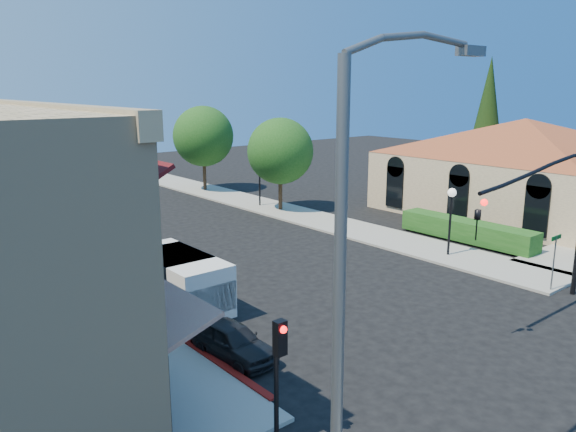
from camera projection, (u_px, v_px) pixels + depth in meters
ground at (506, 366)px, 17.51m from camera, size 120.00×120.00×0.00m
sidewalk_right at (239, 199)px, 43.15m from camera, size 3.50×50.00×0.12m
curb_red_strip at (183, 342)px, 19.18m from camera, size 0.25×10.00×0.06m
mission_building at (522, 157)px, 39.00m from camera, size 30.12×30.12×6.40m
hedge at (466, 242)px, 31.55m from camera, size 1.40×8.00×1.10m
conifer_far at (488, 113)px, 47.02m from camera, size 3.20×3.20×11.00m
street_tree_a at (280, 151)px, 38.51m from camera, size 4.56×4.56×6.48m
street_tree_b at (203, 136)px, 45.91m from camera, size 4.94×4.94×7.02m
signal_mast_arm at (559, 206)px, 21.36m from camera, size 8.01×0.39×6.00m
secondary_signal at (279, 360)px, 13.04m from camera, size 0.28×0.42×3.32m
cobra_streetlight at (355, 292)px, 9.11m from camera, size 3.60×0.25×9.31m
street_name_sign at (555, 254)px, 23.46m from camera, size 0.80×0.06×2.50m
lamppost_left_near at (134, 276)px, 17.56m from camera, size 0.44×0.44×3.57m
lamppost_left_far at (12, 205)px, 28.03m from camera, size 0.44×0.44×3.57m
lamppost_right_near at (451, 205)px, 28.18m from camera, size 0.44×0.44×3.57m
lamppost_right_far at (259, 169)px, 40.15m from camera, size 0.44×0.44×3.57m
white_van at (179, 278)px, 21.77m from camera, size 2.19×4.92×2.18m
parked_car_a at (232, 340)px, 17.99m from camera, size 1.59×3.50×1.17m
parked_car_b at (148, 279)px, 23.54m from camera, size 1.49×3.87×1.26m
parked_car_c at (45, 227)px, 32.18m from camera, size 1.85×4.40×1.27m
parked_car_d at (40, 225)px, 32.95m from camera, size 2.19×4.23×1.14m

